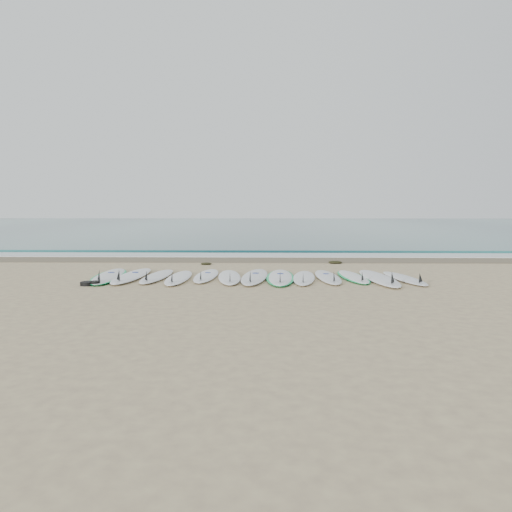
{
  "coord_description": "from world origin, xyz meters",
  "views": [
    {
      "loc": [
        0.32,
        -11.74,
        1.7
      ],
      "look_at": [
        0.02,
        1.38,
        0.4
      ],
      "focal_mm": 35.0,
      "sensor_mm": 36.0,
      "label": 1
    }
  ],
  "objects_px": {
    "surfboard_0": "(109,276)",
    "surfboard_12": "(405,278)",
    "surfboard_6": "(254,276)",
    "leash_coil": "(89,283)"
  },
  "relations": [
    {
      "from": "surfboard_6",
      "to": "surfboard_0",
      "type": "bearing_deg",
      "value": -177.25
    },
    {
      "from": "surfboard_0",
      "to": "surfboard_12",
      "type": "xyz_separation_m",
      "value": [
        6.99,
        -0.2,
        -0.0
      ]
    },
    {
      "from": "surfboard_12",
      "to": "surfboard_0",
      "type": "bearing_deg",
      "value": 170.68
    },
    {
      "from": "surfboard_6",
      "to": "leash_coil",
      "type": "bearing_deg",
      "value": -159.54
    },
    {
      "from": "surfboard_12",
      "to": "leash_coil",
      "type": "height_order",
      "value": "surfboard_12"
    },
    {
      "from": "surfboard_0",
      "to": "surfboard_12",
      "type": "height_order",
      "value": "surfboard_0"
    },
    {
      "from": "surfboard_6",
      "to": "surfboard_12",
      "type": "bearing_deg",
      "value": 1.89
    },
    {
      "from": "surfboard_12",
      "to": "surfboard_6",
      "type": "bearing_deg",
      "value": 170.25
    },
    {
      "from": "surfboard_0",
      "to": "leash_coil",
      "type": "height_order",
      "value": "surfboard_0"
    },
    {
      "from": "surfboard_6",
      "to": "surfboard_12",
      "type": "xyz_separation_m",
      "value": [
        3.5,
        -0.13,
        -0.01
      ]
    }
  ]
}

